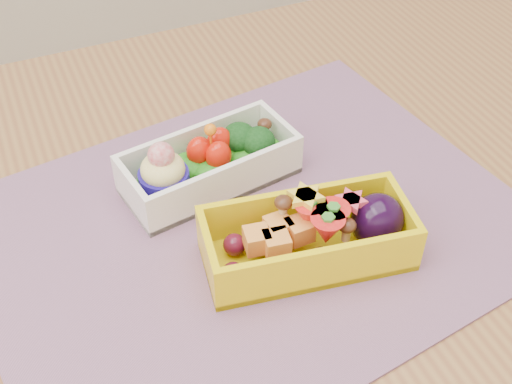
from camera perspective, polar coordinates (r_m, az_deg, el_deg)
name	(u,v)px	position (r m, az deg, el deg)	size (l,w,h in m)	color
table	(234,295)	(0.73, -1.88, -8.69)	(1.20, 0.80, 0.75)	brown
placemat	(251,226)	(0.66, -0.43, -2.91)	(0.52, 0.40, 0.00)	gray
bento_white	(209,164)	(0.69, -4.03, 2.38)	(0.19, 0.11, 0.07)	white
bento_yellow	(312,236)	(0.61, 4.79, -3.74)	(0.20, 0.11, 0.06)	yellow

